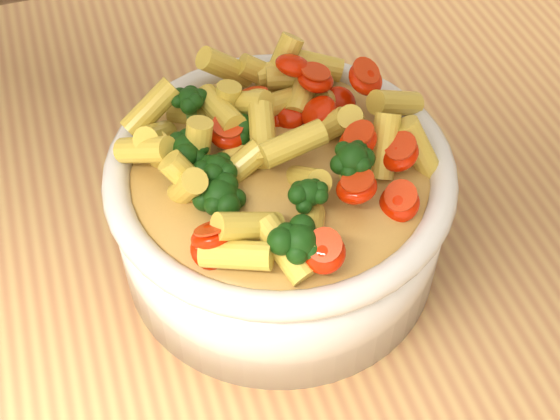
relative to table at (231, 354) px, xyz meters
name	(u,v)px	position (x,y,z in m)	size (l,w,h in m)	color
table	(231,354)	(0.00, 0.00, 0.00)	(1.20, 0.80, 0.90)	tan
serving_bowl	(280,209)	(0.05, 0.01, 0.15)	(0.23, 0.23, 0.10)	silver
pasta_salad	(280,145)	(0.05, 0.01, 0.22)	(0.18, 0.18, 0.04)	#E4C748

